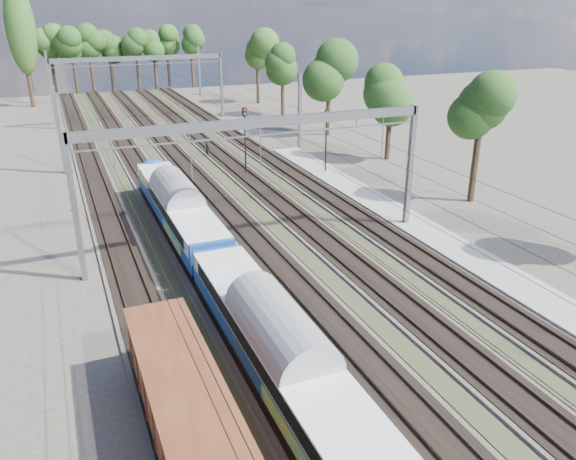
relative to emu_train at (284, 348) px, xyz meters
name	(u,v)px	position (x,y,z in m)	size (l,w,h in m)	color
track_bed	(205,187)	(4.50, 29.79, -2.31)	(21.00, 130.00, 0.34)	#47423A
platform	(505,278)	(16.50, 4.79, -2.26)	(3.00, 70.00, 0.30)	gray
catenary	(185,104)	(4.83, 37.47, 3.99)	(25.65, 130.00, 9.00)	slate
tree_belt	(158,52)	(10.40, 80.13, 5.73)	(39.46, 100.74, 12.09)	black
poplar	(21,29)	(-10.00, 82.79, 9.48)	(4.40, 4.40, 19.04)	black
emu_train	(284,348)	(0.00, 0.00, 0.00)	(2.80, 59.30, 4.10)	black
freight_boxcar	(189,420)	(-4.50, -2.21, -0.42)	(2.62, 12.63, 3.26)	black
worker	(207,149)	(7.70, 40.69, -1.53)	(0.64, 0.42, 1.76)	black
signal_near	(245,133)	(9.35, 32.48, 1.70)	(0.42, 0.38, 6.50)	black
signal_far	(326,134)	(16.58, 29.59, 1.56)	(0.43, 0.39, 6.27)	black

